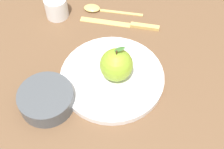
{
  "coord_description": "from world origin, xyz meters",
  "views": [
    {
      "loc": [
        -0.33,
        -0.33,
        0.61
      ],
      "look_at": [
        -0.03,
        -0.03,
        0.02
      ],
      "focal_mm": 48.4,
      "sensor_mm": 36.0,
      "label": 1
    }
  ],
  "objects_px": {
    "knife": "(127,24)",
    "spoon": "(99,9)",
    "cup": "(56,6)",
    "dinner_plate": "(112,77)",
    "side_bowl": "(46,98)",
    "apple": "(116,65)"
  },
  "relations": [
    {
      "from": "apple",
      "to": "side_bowl",
      "type": "relative_size",
      "value": 0.71
    },
    {
      "from": "spoon",
      "to": "cup",
      "type": "bearing_deg",
      "value": 144.21
    },
    {
      "from": "side_bowl",
      "to": "spoon",
      "type": "bearing_deg",
      "value": 25.41
    },
    {
      "from": "cup",
      "to": "knife",
      "type": "relative_size",
      "value": 0.33
    },
    {
      "from": "knife",
      "to": "spoon",
      "type": "xyz_separation_m",
      "value": [
        -0.01,
        0.1,
        0.0
      ]
    },
    {
      "from": "side_bowl",
      "to": "spoon",
      "type": "xyz_separation_m",
      "value": [
        0.3,
        0.14,
        -0.02
      ]
    },
    {
      "from": "dinner_plate",
      "to": "cup",
      "type": "distance_m",
      "value": 0.28
    },
    {
      "from": "side_bowl",
      "to": "spoon",
      "type": "relative_size",
      "value": 0.81
    },
    {
      "from": "side_bowl",
      "to": "knife",
      "type": "xyz_separation_m",
      "value": [
        0.32,
        0.04,
        -0.02
      ]
    },
    {
      "from": "side_bowl",
      "to": "cup",
      "type": "bearing_deg",
      "value": 46.02
    },
    {
      "from": "cup",
      "to": "spoon",
      "type": "distance_m",
      "value": 0.12
    },
    {
      "from": "knife",
      "to": "spoon",
      "type": "bearing_deg",
      "value": 97.03
    },
    {
      "from": "knife",
      "to": "apple",
      "type": "bearing_deg",
      "value": -145.27
    },
    {
      "from": "side_bowl",
      "to": "cup",
      "type": "distance_m",
      "value": 0.3
    },
    {
      "from": "dinner_plate",
      "to": "knife",
      "type": "height_order",
      "value": "dinner_plate"
    },
    {
      "from": "cup",
      "to": "spoon",
      "type": "relative_size",
      "value": 0.41
    },
    {
      "from": "dinner_plate",
      "to": "side_bowl",
      "type": "xyz_separation_m",
      "value": [
        -0.15,
        0.06,
        0.02
      ]
    },
    {
      "from": "spoon",
      "to": "side_bowl",
      "type": "bearing_deg",
      "value": -154.59
    },
    {
      "from": "dinner_plate",
      "to": "spoon",
      "type": "bearing_deg",
      "value": 53.4
    },
    {
      "from": "apple",
      "to": "knife",
      "type": "xyz_separation_m",
      "value": [
        0.15,
        0.11,
        -0.05
      ]
    },
    {
      "from": "knife",
      "to": "spoon",
      "type": "distance_m",
      "value": 0.1
    },
    {
      "from": "dinner_plate",
      "to": "knife",
      "type": "bearing_deg",
      "value": 31.82
    }
  ]
}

